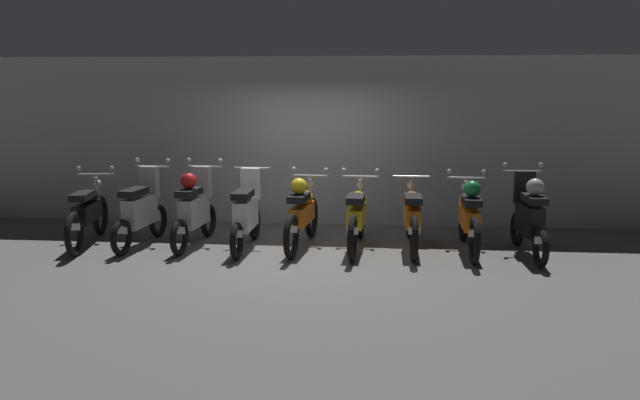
# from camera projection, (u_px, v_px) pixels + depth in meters

# --- Properties ---
(ground_plane) EXTENTS (80.00, 80.00, 0.00)m
(ground_plane) POSITION_uv_depth(u_px,v_px,m) (300.00, 253.00, 8.75)
(ground_plane) COLOR #565451
(back_wall) EXTENTS (16.00, 0.30, 2.90)m
(back_wall) POSITION_uv_depth(u_px,v_px,m) (313.00, 141.00, 10.49)
(back_wall) COLOR #9EA0A3
(back_wall) RESTS_ON ground
(motorbike_slot_0) EXTENTS (0.58, 1.94, 1.15)m
(motorbike_slot_0) POSITION_uv_depth(u_px,v_px,m) (88.00, 213.00, 9.13)
(motorbike_slot_0) COLOR black
(motorbike_slot_0) RESTS_ON ground
(motorbike_slot_1) EXTENTS (0.59, 1.68, 1.29)m
(motorbike_slot_1) POSITION_uv_depth(u_px,v_px,m) (141.00, 211.00, 9.09)
(motorbike_slot_1) COLOR black
(motorbike_slot_1) RESTS_ON ground
(motorbike_slot_2) EXTENTS (0.59, 1.68, 1.29)m
(motorbike_slot_2) POSITION_uv_depth(u_px,v_px,m) (195.00, 209.00, 9.07)
(motorbike_slot_2) COLOR black
(motorbike_slot_2) RESTS_ON ground
(motorbike_slot_3) EXTENTS (0.56, 1.68, 1.18)m
(motorbike_slot_3) POSITION_uv_depth(u_px,v_px,m) (246.00, 214.00, 8.90)
(motorbike_slot_3) COLOR black
(motorbike_slot_3) RESTS_ON ground
(motorbike_slot_4) EXTENTS (0.59, 1.95, 1.15)m
(motorbike_slot_4) POSITION_uv_depth(u_px,v_px,m) (302.00, 213.00, 8.97)
(motorbike_slot_4) COLOR black
(motorbike_slot_4) RESTS_ON ground
(motorbike_slot_5) EXTENTS (0.59, 1.95, 1.15)m
(motorbike_slot_5) POSITION_uv_depth(u_px,v_px,m) (357.00, 216.00, 8.89)
(motorbike_slot_5) COLOR black
(motorbike_slot_5) RESTS_ON ground
(motorbike_slot_6) EXTENTS (0.56, 1.95, 1.03)m
(motorbike_slot_6) POSITION_uv_depth(u_px,v_px,m) (412.00, 217.00, 8.88)
(motorbike_slot_6) COLOR black
(motorbike_slot_6) RESTS_ON ground
(motorbike_slot_7) EXTENTS (0.59, 1.95, 1.15)m
(motorbike_slot_7) POSITION_uv_depth(u_px,v_px,m) (469.00, 216.00, 8.73)
(motorbike_slot_7) COLOR black
(motorbike_slot_7) RESTS_ON ground
(motorbike_slot_8) EXTENTS (0.59, 1.68, 1.29)m
(motorbike_slot_8) POSITION_uv_depth(u_px,v_px,m) (529.00, 217.00, 8.52)
(motorbike_slot_8) COLOR black
(motorbike_slot_8) RESTS_ON ground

